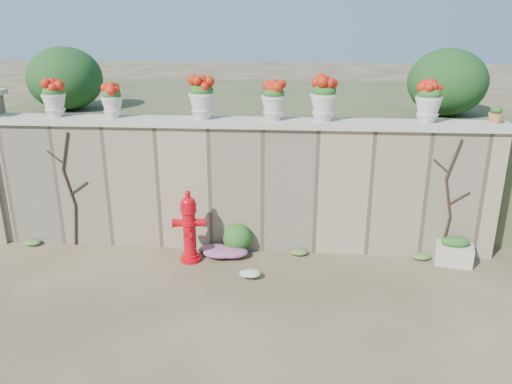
# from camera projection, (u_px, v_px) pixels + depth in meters

# --- Properties ---
(ground) EXTENTS (80.00, 80.00, 0.00)m
(ground) POSITION_uv_depth(u_px,v_px,m) (223.00, 302.00, 6.58)
(ground) COLOR #473A23
(ground) RESTS_ON ground
(stone_wall) EXTENTS (8.00, 0.40, 2.00)m
(stone_wall) POSITION_uv_depth(u_px,v_px,m) (238.00, 188.00, 7.95)
(stone_wall) COLOR #9A8566
(stone_wall) RESTS_ON ground
(wall_cap) EXTENTS (8.10, 0.52, 0.10)m
(wall_cap) POSITION_uv_depth(u_px,v_px,m) (237.00, 123.00, 7.61)
(wall_cap) COLOR #BEB5A0
(wall_cap) RESTS_ON stone_wall
(raised_fill) EXTENTS (9.00, 6.00, 2.00)m
(raised_fill) POSITION_uv_depth(u_px,v_px,m) (255.00, 142.00, 10.97)
(raised_fill) COLOR #384C23
(raised_fill) RESTS_ON ground
(back_shrub_left) EXTENTS (1.30, 1.30, 1.10)m
(back_shrub_left) POSITION_uv_depth(u_px,v_px,m) (65.00, 79.00, 8.83)
(back_shrub_left) COLOR #143814
(back_shrub_left) RESTS_ON raised_fill
(back_shrub_right) EXTENTS (1.30, 1.30, 1.10)m
(back_shrub_right) POSITION_uv_depth(u_px,v_px,m) (447.00, 82.00, 8.31)
(back_shrub_right) COLOR #143814
(back_shrub_right) RESTS_ON raised_fill
(vine_left) EXTENTS (0.60, 0.04, 1.91)m
(vine_left) POSITION_uv_depth(u_px,v_px,m) (70.00, 188.00, 7.96)
(vine_left) COLOR black
(vine_left) RESTS_ON ground
(vine_right) EXTENTS (0.60, 0.04, 1.91)m
(vine_right) POSITION_uv_depth(u_px,v_px,m) (449.00, 198.00, 7.50)
(vine_right) COLOR black
(vine_right) RESTS_ON ground
(fire_hydrant) EXTENTS (0.49, 0.35, 1.14)m
(fire_hydrant) POSITION_uv_depth(u_px,v_px,m) (189.00, 226.00, 7.55)
(fire_hydrant) COLOR red
(fire_hydrant) RESTS_ON ground
(planter_box) EXTENTS (0.60, 0.44, 0.45)m
(planter_box) POSITION_uv_depth(u_px,v_px,m) (454.00, 251.00, 7.56)
(planter_box) COLOR #BEB5A0
(planter_box) RESTS_ON ground
(green_shrub) EXTENTS (0.63, 0.57, 0.60)m
(green_shrub) POSITION_uv_depth(u_px,v_px,m) (235.00, 235.00, 7.93)
(green_shrub) COLOR #1E5119
(green_shrub) RESTS_ON ground
(magenta_clump) EXTENTS (0.79, 0.53, 0.21)m
(magenta_clump) POSITION_uv_depth(u_px,v_px,m) (224.00, 251.00, 7.83)
(magenta_clump) COLOR #C226AD
(magenta_clump) RESTS_ON ground
(white_flowers) EXTENTS (0.49, 0.39, 0.18)m
(white_flowers) POSITION_uv_depth(u_px,v_px,m) (255.00, 272.00, 7.19)
(white_flowers) COLOR white
(white_flowers) RESTS_ON ground
(urn_pot_0) EXTENTS (0.36, 0.36, 0.57)m
(urn_pot_0) POSITION_uv_depth(u_px,v_px,m) (54.00, 98.00, 7.73)
(urn_pot_0) COLOR beige
(urn_pot_0) RESTS_ON wall_cap
(urn_pot_1) EXTENTS (0.33, 0.33, 0.52)m
(urn_pot_1) POSITION_uv_depth(u_px,v_px,m) (112.00, 101.00, 7.66)
(urn_pot_1) COLOR beige
(urn_pot_1) RESTS_ON wall_cap
(urn_pot_2) EXTENTS (0.40, 0.40, 0.63)m
(urn_pot_2) POSITION_uv_depth(u_px,v_px,m) (202.00, 98.00, 7.53)
(urn_pot_2) COLOR beige
(urn_pot_2) RESTS_ON wall_cap
(urn_pot_3) EXTENTS (0.37, 0.37, 0.58)m
(urn_pot_3) POSITION_uv_depth(u_px,v_px,m) (274.00, 101.00, 7.46)
(urn_pot_3) COLOR beige
(urn_pot_3) RESTS_ON wall_cap
(urn_pot_4) EXTENTS (0.41, 0.41, 0.65)m
(urn_pot_4) POSITION_uv_depth(u_px,v_px,m) (324.00, 99.00, 7.39)
(urn_pot_4) COLOR beige
(urn_pot_4) RESTS_ON wall_cap
(urn_pot_5) EXTENTS (0.39, 0.39, 0.61)m
(urn_pot_5) POSITION_uv_depth(u_px,v_px,m) (429.00, 102.00, 7.28)
(urn_pot_5) COLOR beige
(urn_pot_5) RESTS_ON wall_cap
(terracotta_pot) EXTENTS (0.21, 0.21, 0.25)m
(terracotta_pot) POSITION_uv_depth(u_px,v_px,m) (495.00, 116.00, 7.26)
(terracotta_pot) COLOR #C4713C
(terracotta_pot) RESTS_ON wall_cap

